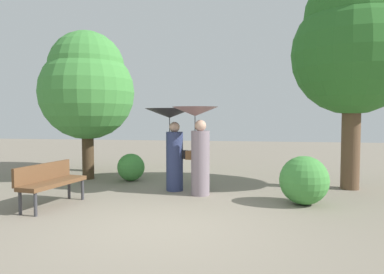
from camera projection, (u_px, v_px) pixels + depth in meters
The scene contains 9 objects.
ground_plane at pixel (160, 225), 5.77m from camera, with size 40.00×40.00×0.00m, color gray.
person_left at pixel (172, 133), 8.43m from camera, with size 1.17×1.17×1.94m.
person_right at pixel (198, 138), 7.95m from camera, with size 1.03×1.03×1.96m.
park_bench at pixel (50, 180), 6.97m from camera, with size 0.74×1.56×0.83m.
tree_near_left at pixel (87, 85), 9.92m from camera, with size 2.60×2.60×4.10m.
tree_near_right at pixel (353, 43), 8.48m from camera, with size 2.87×2.87×5.24m.
tree_mid_left at pixel (87, 84), 11.43m from camera, with size 2.66×2.66×4.32m.
bush_path_left at pixel (131, 167), 9.75m from camera, with size 0.74×0.74×0.74m, color #428C3D.
bush_path_right at pixel (304, 180), 7.11m from camera, with size 0.97×0.97×0.97m, color #428C3D.
Camera 1 is at (1.44, -5.52, 1.75)m, focal length 33.56 mm.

